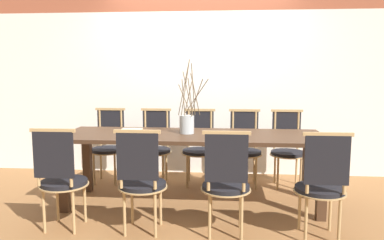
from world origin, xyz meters
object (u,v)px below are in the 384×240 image
at_px(chair_far_center, 199,145).
at_px(vase_centerpiece, 187,122).
at_px(book_stack, 131,131).
at_px(chair_near_center, 226,181).
at_px(dining_table, 192,143).

bearing_deg(chair_far_center, vase_centerpiece, 83.51).
distance_m(vase_centerpiece, book_stack, 0.61).
distance_m(chair_near_center, book_stack, 1.31).
bearing_deg(book_stack, chair_near_center, -37.49).
xyz_separation_m(dining_table, chair_far_center, (0.03, 0.76, -0.18)).
height_order(chair_far_center, book_stack, chair_far_center).
bearing_deg(vase_centerpiece, chair_near_center, -62.65).
relative_size(chair_far_center, book_stack, 3.93).
bearing_deg(chair_near_center, vase_centerpiece, 117.35).
distance_m(dining_table, vase_centerpiece, 0.23).
xyz_separation_m(dining_table, vase_centerpiece, (-0.06, 0.04, 0.21)).
height_order(dining_table, chair_far_center, chair_far_center).
bearing_deg(book_stack, vase_centerpiece, 2.32).
xyz_separation_m(chair_near_center, vase_centerpiece, (-0.41, 0.80, 0.39)).
height_order(chair_near_center, chair_far_center, same).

